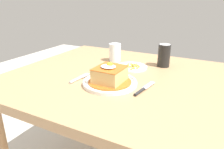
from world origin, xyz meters
TOP-DOWN VIEW (x-y plane):
  - dining_table at (0.00, 0.00)m, footprint 1.22×0.93m
  - main_plate at (-0.06, -0.12)m, footprint 0.24×0.24m
  - sandwich_meal at (-0.06, -0.12)m, footprint 0.19×0.19m
  - fork at (-0.22, -0.14)m, footprint 0.02×0.14m
  - knife at (0.09, -0.12)m, footprint 0.04×0.17m
  - soda_can at (0.08, 0.24)m, footprint 0.07×0.07m
  - drinking_glass at (-0.20, 0.21)m, footprint 0.07×0.07m
  - side_plate_fries at (-0.07, 0.13)m, footprint 0.17×0.17m

SIDE VIEW (x-z plane):
  - dining_table at x=0.00m, z-range 0.26..0.98m
  - side_plate_fries at x=-0.07m, z-range 0.72..0.74m
  - fork at x=-0.22m, z-range 0.72..0.74m
  - knife at x=0.09m, z-range 0.72..0.74m
  - main_plate at x=-0.06m, z-range 0.72..0.74m
  - sandwich_meal at x=-0.06m, z-range 0.72..0.81m
  - drinking_glass at x=-0.20m, z-range 0.72..0.82m
  - soda_can at x=0.08m, z-range 0.72..0.85m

